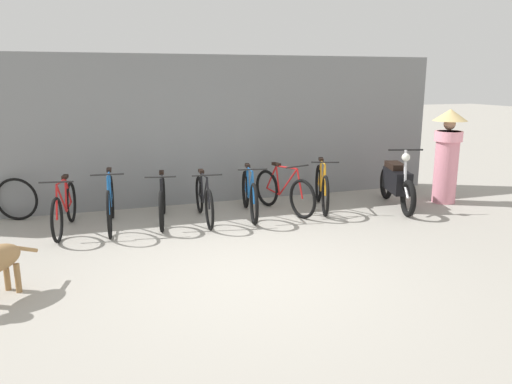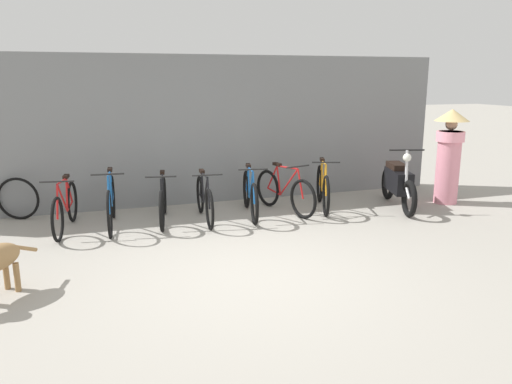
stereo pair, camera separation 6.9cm
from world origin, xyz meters
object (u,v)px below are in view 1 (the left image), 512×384
(bicycle_4, at_px, (250,195))
(bicycle_6, at_px, (322,188))
(person_in_robes, at_px, (447,151))
(bicycle_5, at_px, (284,192))
(bicycle_1, at_px, (110,203))
(bicycle_0, at_px, (64,209))
(bicycle_3, at_px, (204,200))
(motorcycle, at_px, (397,183))
(spare_tire_right, at_px, (16,199))
(bicycle_2, at_px, (162,202))

(bicycle_4, height_order, bicycle_6, bicycle_6)
(person_in_robes, bearing_deg, bicycle_6, -32.82)
(bicycle_6, bearing_deg, bicycle_4, -69.12)
(bicycle_5, xyz_separation_m, bicycle_6, (0.71, -0.01, 0.02))
(bicycle_1, height_order, person_in_robes, person_in_robes)
(bicycle_1, distance_m, bicycle_5, 2.82)
(bicycle_0, relative_size, bicycle_4, 0.98)
(bicycle_0, distance_m, bicycle_4, 2.85)
(bicycle_3, distance_m, bicycle_6, 2.11)
(bicycle_1, distance_m, bicycle_4, 2.20)
(bicycle_5, distance_m, person_in_robes, 3.10)
(bicycle_1, height_order, bicycle_3, bicycle_1)
(bicycle_0, bearing_deg, person_in_robes, 96.20)
(bicycle_4, bearing_deg, motorcycle, 93.74)
(spare_tire_right, bearing_deg, bicycle_5, -11.99)
(bicycle_3, height_order, bicycle_5, bicycle_5)
(bicycle_0, distance_m, bicycle_2, 1.44)
(bicycle_3, bearing_deg, person_in_robes, 90.75)
(bicycle_3, xyz_separation_m, bicycle_6, (2.11, 0.09, 0.02))
(bicycle_2, distance_m, bicycle_4, 1.42)
(bicycle_6, bearing_deg, bicycle_5, -71.24)
(bicycle_5, relative_size, motorcycle, 0.88)
(bicycle_1, height_order, bicycle_6, bicycle_1)
(motorcycle, bearing_deg, bicycle_5, -83.05)
(motorcycle, bearing_deg, bicycle_4, -79.78)
(bicycle_2, xyz_separation_m, spare_tire_right, (-2.18, 0.86, 0.02))
(bicycle_1, height_order, bicycle_2, bicycle_1)
(bicycle_5, height_order, bicycle_6, bicycle_6)
(motorcycle, height_order, spare_tire_right, motorcycle)
(bicycle_2, xyz_separation_m, bicycle_5, (2.04, -0.04, 0.01))
(bicycle_2, xyz_separation_m, bicycle_4, (1.41, -0.08, 0.02))
(bicycle_4, relative_size, bicycle_6, 1.06)
(bicycle_0, bearing_deg, bicycle_2, 100.10)
(bicycle_2, distance_m, bicycle_5, 2.04)
(bicycle_4, bearing_deg, bicycle_2, -83.03)
(bicycle_6, height_order, person_in_robes, person_in_robes)
(bicycle_2, height_order, person_in_robes, person_in_robes)
(bicycle_3, distance_m, person_in_robes, 4.47)
(bicycle_3, relative_size, bicycle_5, 1.02)
(bicycle_1, relative_size, bicycle_4, 1.06)
(bicycle_3, height_order, motorcycle, motorcycle)
(bicycle_1, height_order, bicycle_4, bicycle_1)
(bicycle_2, relative_size, person_in_robes, 0.96)
(bicycle_1, xyz_separation_m, bicycle_5, (2.82, 0.00, -0.03))
(motorcycle, bearing_deg, bicycle_1, -77.28)
(bicycle_4, relative_size, spare_tire_right, 2.44)
(bicycle_0, relative_size, bicycle_3, 1.02)
(bicycle_5, bearing_deg, bicycle_4, -101.78)
(bicycle_0, bearing_deg, spare_tire_right, -130.58)
(bicycle_1, bearing_deg, motorcycle, 90.77)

